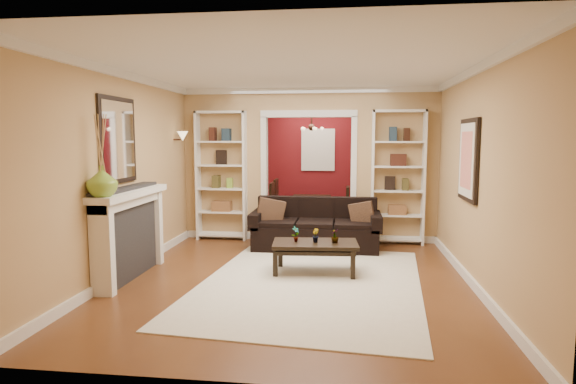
# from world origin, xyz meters

# --- Properties ---
(floor) EXTENTS (8.00, 8.00, 0.00)m
(floor) POSITION_xyz_m (0.00, 0.00, 0.00)
(floor) COLOR brown
(floor) RESTS_ON ground
(ceiling) EXTENTS (8.00, 8.00, 0.00)m
(ceiling) POSITION_xyz_m (0.00, 0.00, 2.70)
(ceiling) COLOR white
(ceiling) RESTS_ON ground
(wall_back) EXTENTS (8.00, 0.00, 8.00)m
(wall_back) POSITION_xyz_m (0.00, 4.00, 1.35)
(wall_back) COLOR tan
(wall_back) RESTS_ON ground
(wall_front) EXTENTS (8.00, 0.00, 8.00)m
(wall_front) POSITION_xyz_m (0.00, -4.00, 1.35)
(wall_front) COLOR tan
(wall_front) RESTS_ON ground
(wall_left) EXTENTS (0.00, 8.00, 8.00)m
(wall_left) POSITION_xyz_m (-2.25, 0.00, 1.35)
(wall_left) COLOR tan
(wall_left) RESTS_ON ground
(wall_right) EXTENTS (0.00, 8.00, 8.00)m
(wall_right) POSITION_xyz_m (2.25, 0.00, 1.35)
(wall_right) COLOR tan
(wall_right) RESTS_ON ground
(partition_wall) EXTENTS (4.50, 0.15, 2.70)m
(partition_wall) POSITION_xyz_m (0.00, 1.20, 1.35)
(partition_wall) COLOR tan
(partition_wall) RESTS_ON floor
(red_back_panel) EXTENTS (4.44, 0.04, 2.64)m
(red_back_panel) POSITION_xyz_m (0.00, 3.97, 1.32)
(red_back_panel) COLOR maroon
(red_back_panel) RESTS_ON floor
(dining_window) EXTENTS (0.78, 0.03, 0.98)m
(dining_window) POSITION_xyz_m (0.00, 3.93, 1.55)
(dining_window) COLOR #8CA5CC
(dining_window) RESTS_ON wall_back
(area_rug) EXTENTS (3.04, 4.02, 0.01)m
(area_rug) POSITION_xyz_m (0.25, -1.45, 0.01)
(area_rug) COLOR silver
(area_rug) RESTS_ON floor
(sofa) EXTENTS (2.12, 0.92, 0.83)m
(sofa) POSITION_xyz_m (0.18, 0.45, 0.41)
(sofa) COLOR black
(sofa) RESTS_ON floor
(pillow_left) EXTENTS (0.45, 0.25, 0.44)m
(pillow_left) POSITION_xyz_m (-0.57, 0.43, 0.62)
(pillow_left) COLOR brown
(pillow_left) RESTS_ON sofa
(pillow_right) EXTENTS (0.39, 0.19, 0.38)m
(pillow_right) POSITION_xyz_m (0.94, 0.43, 0.59)
(pillow_right) COLOR brown
(pillow_right) RESTS_ON sofa
(coffee_table) EXTENTS (1.18, 0.70, 0.43)m
(coffee_table) POSITION_xyz_m (0.27, -0.99, 0.22)
(coffee_table) COLOR black
(coffee_table) RESTS_ON floor
(plant_left) EXTENTS (0.13, 0.13, 0.21)m
(plant_left) POSITION_xyz_m (0.01, -0.99, 0.53)
(plant_left) COLOR #336626
(plant_left) RESTS_ON coffee_table
(plant_center) EXTENTS (0.11, 0.12, 0.18)m
(plant_center) POSITION_xyz_m (0.27, -0.99, 0.52)
(plant_center) COLOR #336626
(plant_center) RESTS_ON coffee_table
(plant_right) EXTENTS (0.14, 0.14, 0.18)m
(plant_right) POSITION_xyz_m (0.54, -0.99, 0.52)
(plant_right) COLOR #336626
(plant_right) RESTS_ON coffee_table
(bookshelf_left) EXTENTS (0.90, 0.30, 2.30)m
(bookshelf_left) POSITION_xyz_m (-1.55, 1.03, 1.15)
(bookshelf_left) COLOR white
(bookshelf_left) RESTS_ON floor
(bookshelf_right) EXTENTS (0.90, 0.30, 2.30)m
(bookshelf_right) POSITION_xyz_m (1.55, 1.03, 1.15)
(bookshelf_right) COLOR white
(bookshelf_right) RESTS_ON floor
(fireplace) EXTENTS (0.32, 1.70, 1.16)m
(fireplace) POSITION_xyz_m (-2.09, -1.50, 0.58)
(fireplace) COLOR white
(fireplace) RESTS_ON floor
(vase) EXTENTS (0.35, 0.35, 0.36)m
(vase) POSITION_xyz_m (-2.09, -2.20, 1.34)
(vase) COLOR #80AC37
(vase) RESTS_ON fireplace
(mirror) EXTENTS (0.03, 0.95, 1.10)m
(mirror) POSITION_xyz_m (-2.23, -1.50, 1.80)
(mirror) COLOR silver
(mirror) RESTS_ON wall_left
(wall_sconce) EXTENTS (0.18, 0.18, 0.22)m
(wall_sconce) POSITION_xyz_m (-2.15, 0.55, 1.83)
(wall_sconce) COLOR #FFE0A5
(wall_sconce) RESTS_ON wall_left
(framed_art) EXTENTS (0.04, 0.85, 1.05)m
(framed_art) POSITION_xyz_m (2.21, -1.00, 1.55)
(framed_art) COLOR black
(framed_art) RESTS_ON wall_right
(dining_table) EXTENTS (1.53, 0.85, 0.54)m
(dining_table) POSITION_xyz_m (-0.07, 2.81, 0.27)
(dining_table) COLOR black
(dining_table) RESTS_ON floor
(dining_chair_nw) EXTENTS (0.53, 0.53, 0.93)m
(dining_chair_nw) POSITION_xyz_m (-0.62, 2.51, 0.46)
(dining_chair_nw) COLOR black
(dining_chair_nw) RESTS_ON floor
(dining_chair_ne) EXTENTS (0.45, 0.45, 0.86)m
(dining_chair_ne) POSITION_xyz_m (0.48, 2.51, 0.43)
(dining_chair_ne) COLOR black
(dining_chair_ne) RESTS_ON floor
(dining_chair_sw) EXTENTS (0.57, 0.57, 0.95)m
(dining_chair_sw) POSITION_xyz_m (-0.62, 3.11, 0.47)
(dining_chair_sw) COLOR black
(dining_chair_sw) RESTS_ON floor
(dining_chair_se) EXTENTS (0.49, 0.49, 0.79)m
(dining_chair_se) POSITION_xyz_m (0.48, 3.11, 0.40)
(dining_chair_se) COLOR black
(dining_chair_se) RESTS_ON floor
(chandelier) EXTENTS (0.50, 0.50, 0.30)m
(chandelier) POSITION_xyz_m (0.00, 2.70, 2.02)
(chandelier) COLOR #39221A
(chandelier) RESTS_ON ceiling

